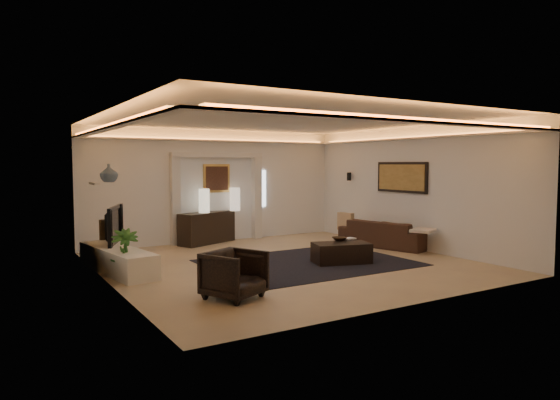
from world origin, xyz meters
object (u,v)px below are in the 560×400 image
sofa (385,234)px  coffee_table (341,253)px  console (207,228)px  armchair (234,275)px

sofa → coffee_table: 2.44m
sofa → coffee_table: (-2.19, -1.08, -0.12)m
sofa → console: bearing=35.9°
sofa → armchair: (-5.23, -2.37, 0.04)m
sofa → coffee_table: size_ratio=1.95×
coffee_table → sofa: bearing=43.3°
console → coffee_table: (1.34, -3.81, -0.20)m
coffee_table → armchair: (-3.05, -1.29, 0.16)m
sofa → armchair: bearing=98.1°
armchair → console: bearing=46.1°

